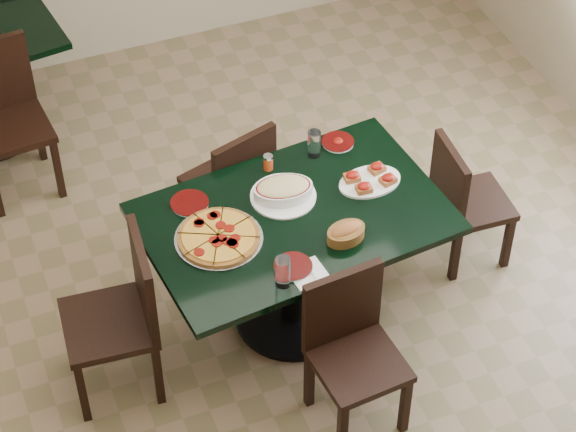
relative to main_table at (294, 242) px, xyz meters
name	(u,v)px	position (x,y,z in m)	size (l,w,h in m)	color
floor	(267,341)	(-0.19, -0.10, -0.57)	(5.50, 5.50, 0.00)	brown
main_table	(294,242)	(0.00, 0.00, 0.00)	(1.53, 1.07, 0.75)	black
chair_far	(235,182)	(-0.09, 0.63, -0.10)	(0.49, 0.49, 0.84)	black
chair_near	(351,343)	(0.04, -0.62, -0.10)	(0.43, 0.43, 0.85)	black
chair_right	(463,198)	(1.00, 0.09, -0.13)	(0.39, 0.39, 0.80)	black
chair_left	(124,310)	(-0.89, -0.07, -0.06)	(0.46, 0.46, 0.92)	black
back_chair_near	(4,110)	(-1.13, 1.63, -0.05)	(0.46, 0.46, 0.92)	black
pepperoni_pizza	(219,237)	(-0.39, -0.02, 0.20)	(0.42, 0.42, 0.04)	#AAAAB0
lasagna_casserole	(283,190)	(0.00, 0.14, 0.23)	(0.33, 0.33, 0.09)	white
bread_basket	(346,233)	(0.17, -0.24, 0.22)	(0.22, 0.17, 0.09)	brown
bruschetta_platter	(370,179)	(0.44, 0.08, 0.21)	(0.34, 0.24, 0.05)	white
side_plate_near	(293,267)	(-0.13, -0.32, 0.19)	(0.18, 0.18, 0.02)	white
side_plate_far_r	(338,142)	(0.41, 0.41, 0.19)	(0.17, 0.17, 0.03)	white
side_plate_far_l	(190,203)	(-0.45, 0.26, 0.19)	(0.19, 0.19, 0.02)	white
napkin_setting	(308,273)	(-0.08, -0.38, 0.18)	(0.18, 0.18, 0.01)	white
water_glass_a	(314,143)	(0.26, 0.38, 0.26)	(0.07, 0.07, 0.15)	white
water_glass_b	(283,272)	(-0.21, -0.39, 0.26)	(0.07, 0.07, 0.16)	white
pepper_shaker	(268,162)	(0.00, 0.36, 0.23)	(0.05, 0.05, 0.09)	#CB4F15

